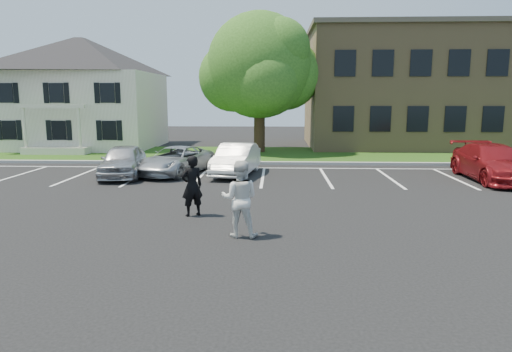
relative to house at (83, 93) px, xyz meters
The scene contains 13 objects.
ground_plane 24.14m from the house, 56.94° to the right, with size 90.00×90.00×0.00m, color black.
curb 15.71m from the house, 31.52° to the right, with size 40.00×0.30×0.15m, color #969691.
grass_strip 14.11m from the house, 17.00° to the right, with size 44.00×8.00×0.08m, color #23490D.
stall_lines 18.53m from the house, 37.43° to the right, with size 34.00×5.36×0.01m.
house is the anchor object (origin of this frame).
office_building 27.08m from the house, ahead, with size 22.40×10.40×8.30m.
tree 12.95m from the house, 11.62° to the right, with size 7.80×7.20×8.80m.
man_black_suit 22.03m from the house, 59.48° to the right, with size 0.66×0.44×1.82m, color black.
man_white_shirt 24.52m from the house, 58.66° to the right, with size 0.95×0.74×1.96m, color silver.
car_silver_west 14.18m from the house, 60.81° to the right, with size 1.69×4.21×1.44m, color #B3B2B8.
car_silver_minivan 14.75m from the house, 51.58° to the right, with size 2.11×4.57×1.27m, color #B0B3B8.
car_white_sedan 16.65m from the house, 44.04° to the right, with size 1.51×4.32×1.42m, color white.
car_red_compact 26.12m from the house, 28.36° to the right, with size 2.15×5.29×1.54m, color maroon.
Camera 1 is at (0.57, -12.03, 3.48)m, focal length 32.00 mm.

